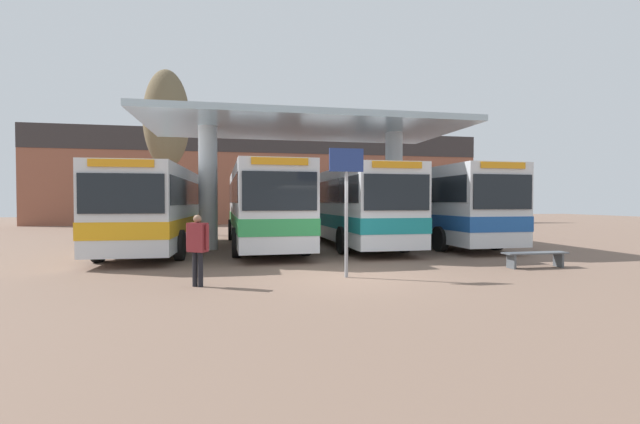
{
  "coord_description": "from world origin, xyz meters",
  "views": [
    {
      "loc": [
        -2.96,
        -10.76,
        1.96
      ],
      "look_at": [
        0.0,
        4.02,
        1.6
      ],
      "focal_mm": 24.0,
      "sensor_mm": 36.0,
      "label": 1
    }
  ],
  "objects_px": {
    "transit_bus_right_bay": "(348,204)",
    "pedestrian_waiting": "(198,243)",
    "transit_bus_left_bay": "(159,206)",
    "transit_bus_center_bay": "(262,204)",
    "waiting_bench_near_pillar": "(535,256)",
    "info_sign_platform": "(346,186)",
    "parked_car_street": "(371,212)",
    "transit_bus_far_right_bay": "(429,204)",
    "poplar_tree_behind_left": "(167,120)"
  },
  "relations": [
    {
      "from": "waiting_bench_near_pillar",
      "to": "pedestrian_waiting",
      "type": "distance_m",
      "value": 9.68
    },
    {
      "from": "poplar_tree_behind_left",
      "to": "transit_bus_far_right_bay",
      "type": "bearing_deg",
      "value": -31.38
    },
    {
      "from": "info_sign_platform",
      "to": "transit_bus_far_right_bay",
      "type": "bearing_deg",
      "value": 52.92
    },
    {
      "from": "pedestrian_waiting",
      "to": "poplar_tree_behind_left",
      "type": "xyz_separation_m",
      "value": [
        -3.13,
        16.81,
        5.86
      ]
    },
    {
      "from": "transit_bus_center_bay",
      "to": "poplar_tree_behind_left",
      "type": "distance_m",
      "value": 10.73
    },
    {
      "from": "waiting_bench_near_pillar",
      "to": "poplar_tree_behind_left",
      "type": "bearing_deg",
      "value": 128.79
    },
    {
      "from": "transit_bus_left_bay",
      "to": "info_sign_platform",
      "type": "bearing_deg",
      "value": 130.06
    },
    {
      "from": "transit_bus_center_bay",
      "to": "transit_bus_right_bay",
      "type": "bearing_deg",
      "value": -177.81
    },
    {
      "from": "transit_bus_center_bay",
      "to": "parked_car_street",
      "type": "distance_m",
      "value": 18.36
    },
    {
      "from": "pedestrian_waiting",
      "to": "transit_bus_center_bay",
      "type": "bearing_deg",
      "value": 108.54
    },
    {
      "from": "info_sign_platform",
      "to": "poplar_tree_behind_left",
      "type": "height_order",
      "value": "poplar_tree_behind_left"
    },
    {
      "from": "transit_bus_right_bay",
      "to": "pedestrian_waiting",
      "type": "distance_m",
      "value": 10.95
    },
    {
      "from": "transit_bus_far_right_bay",
      "to": "pedestrian_waiting",
      "type": "xyz_separation_m",
      "value": [
        -9.96,
        -8.82,
        -0.86
      ]
    },
    {
      "from": "transit_bus_center_bay",
      "to": "transit_bus_right_bay",
      "type": "distance_m",
      "value": 4.01
    },
    {
      "from": "waiting_bench_near_pillar",
      "to": "info_sign_platform",
      "type": "bearing_deg",
      "value": -175.59
    },
    {
      "from": "poplar_tree_behind_left",
      "to": "transit_bus_center_bay",
      "type": "bearing_deg",
      "value": -57.18
    },
    {
      "from": "pedestrian_waiting",
      "to": "parked_car_street",
      "type": "relative_size",
      "value": 0.37
    },
    {
      "from": "transit_bus_far_right_bay",
      "to": "parked_car_street",
      "type": "distance_m",
      "value": 15.49
    },
    {
      "from": "transit_bus_left_bay",
      "to": "parked_car_street",
      "type": "height_order",
      "value": "transit_bus_left_bay"
    },
    {
      "from": "transit_bus_far_right_bay",
      "to": "waiting_bench_near_pillar",
      "type": "height_order",
      "value": "transit_bus_far_right_bay"
    },
    {
      "from": "transit_bus_left_bay",
      "to": "transit_bus_center_bay",
      "type": "xyz_separation_m",
      "value": [
        4.15,
        0.92,
        0.08
      ]
    },
    {
      "from": "transit_bus_center_bay",
      "to": "parked_car_street",
      "type": "relative_size",
      "value": 2.71
    },
    {
      "from": "transit_bus_right_bay",
      "to": "parked_car_street",
      "type": "relative_size",
      "value": 2.71
    },
    {
      "from": "parked_car_street",
      "to": "pedestrian_waiting",
      "type": "bearing_deg",
      "value": -119.73
    },
    {
      "from": "transit_bus_right_bay",
      "to": "parked_car_street",
      "type": "xyz_separation_m",
      "value": [
        6.09,
        15.04,
        -0.78
      ]
    },
    {
      "from": "transit_bus_far_right_bay",
      "to": "waiting_bench_near_pillar",
      "type": "relative_size",
      "value": 5.69
    },
    {
      "from": "transit_bus_left_bay",
      "to": "info_sign_platform",
      "type": "distance_m",
      "value": 9.42
    },
    {
      "from": "waiting_bench_near_pillar",
      "to": "pedestrian_waiting",
      "type": "xyz_separation_m",
      "value": [
        -9.6,
        -0.97,
        0.66
      ]
    },
    {
      "from": "transit_bus_left_bay",
      "to": "pedestrian_waiting",
      "type": "bearing_deg",
      "value": 107.0
    },
    {
      "from": "transit_bus_left_bay",
      "to": "waiting_bench_near_pillar",
      "type": "distance_m",
      "value": 13.71
    },
    {
      "from": "transit_bus_center_bay",
      "to": "waiting_bench_near_pillar",
      "type": "bearing_deg",
      "value": 132.18
    },
    {
      "from": "transit_bus_left_bay",
      "to": "poplar_tree_behind_left",
      "type": "bearing_deg",
      "value": -81.67
    },
    {
      "from": "transit_bus_left_bay",
      "to": "parked_car_street",
      "type": "distance_m",
      "value": 21.6
    },
    {
      "from": "transit_bus_left_bay",
      "to": "parked_car_street",
      "type": "relative_size",
      "value": 2.3
    },
    {
      "from": "transit_bus_center_bay",
      "to": "poplar_tree_behind_left",
      "type": "bearing_deg",
      "value": -58.98
    },
    {
      "from": "poplar_tree_behind_left",
      "to": "parked_car_street",
      "type": "relative_size",
      "value": 2.19
    },
    {
      "from": "transit_bus_center_bay",
      "to": "waiting_bench_near_pillar",
      "type": "height_order",
      "value": "transit_bus_center_bay"
    },
    {
      "from": "transit_bus_right_bay",
      "to": "info_sign_platform",
      "type": "xyz_separation_m",
      "value": [
        -2.34,
        -8.6,
        0.51
      ]
    },
    {
      "from": "transit_bus_center_bay",
      "to": "info_sign_platform",
      "type": "relative_size",
      "value": 3.64
    },
    {
      "from": "transit_bus_right_bay",
      "to": "parked_car_street",
      "type": "bearing_deg",
      "value": -112.54
    },
    {
      "from": "transit_bus_center_bay",
      "to": "parked_car_street",
      "type": "height_order",
      "value": "transit_bus_center_bay"
    },
    {
      "from": "transit_bus_far_right_bay",
      "to": "transit_bus_left_bay",
      "type": "bearing_deg",
      "value": 3.35
    },
    {
      "from": "waiting_bench_near_pillar",
      "to": "transit_bus_far_right_bay",
      "type": "bearing_deg",
      "value": 87.4
    },
    {
      "from": "pedestrian_waiting",
      "to": "transit_bus_left_bay",
      "type": "bearing_deg",
      "value": 136.47
    },
    {
      "from": "waiting_bench_near_pillar",
      "to": "transit_bus_right_bay",
      "type": "bearing_deg",
      "value": 113.76
    },
    {
      "from": "pedestrian_waiting",
      "to": "parked_car_street",
      "type": "height_order",
      "value": "parked_car_street"
    },
    {
      "from": "transit_bus_left_bay",
      "to": "transit_bus_far_right_bay",
      "type": "height_order",
      "value": "transit_bus_far_right_bay"
    },
    {
      "from": "transit_bus_left_bay",
      "to": "transit_bus_center_bay",
      "type": "distance_m",
      "value": 4.25
    },
    {
      "from": "waiting_bench_near_pillar",
      "to": "parked_car_street",
      "type": "distance_m",
      "value": 23.32
    },
    {
      "from": "transit_bus_right_bay",
      "to": "pedestrian_waiting",
      "type": "relative_size",
      "value": 7.33
    }
  ]
}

